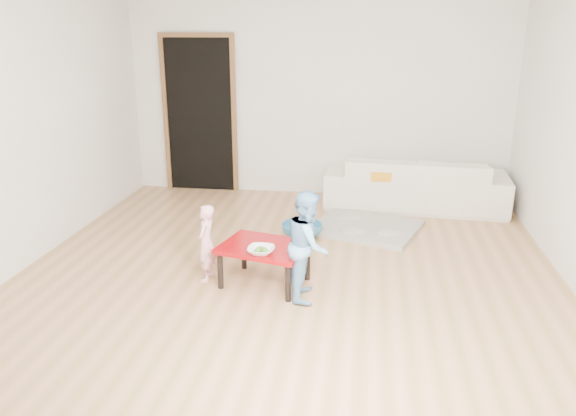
% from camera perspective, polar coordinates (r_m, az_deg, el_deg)
% --- Properties ---
extents(floor, '(5.00, 5.00, 0.01)m').
position_cam_1_polar(floor, '(5.42, 0.31, -5.89)').
color(floor, '#9F7944').
rests_on(floor, ground).
extents(back_wall, '(5.00, 0.02, 2.60)m').
position_cam_1_polar(back_wall, '(7.49, 3.05, 11.16)').
color(back_wall, white).
rests_on(back_wall, floor).
extents(left_wall, '(0.02, 5.00, 2.60)m').
position_cam_1_polar(left_wall, '(5.92, -24.64, 7.69)').
color(left_wall, white).
rests_on(left_wall, floor).
extents(doorway, '(1.02, 0.08, 2.11)m').
position_cam_1_polar(doorway, '(7.82, -8.91, 9.23)').
color(doorway, brown).
rests_on(doorway, back_wall).
extents(sofa, '(2.27, 0.99, 0.65)m').
position_cam_1_polar(sofa, '(7.23, 12.80, 2.58)').
color(sofa, '#ECE6CD').
rests_on(sofa, floor).
extents(cushion, '(0.45, 0.41, 0.11)m').
position_cam_1_polar(cushion, '(6.94, 10.07, 3.48)').
color(cushion, orange).
rests_on(cushion, sofa).
extents(red_table, '(0.85, 0.72, 0.37)m').
position_cam_1_polar(red_table, '(4.99, -2.39, -5.76)').
color(red_table, maroon).
rests_on(red_table, floor).
extents(bowl, '(0.23, 0.23, 0.06)m').
position_cam_1_polar(bowl, '(4.74, -2.75, -4.32)').
color(bowl, white).
rests_on(bowl, red_table).
extents(broccoli, '(0.12, 0.12, 0.06)m').
position_cam_1_polar(broccoli, '(4.74, -2.75, -4.32)').
color(broccoli, '#2D5919').
rests_on(broccoli, red_table).
extents(child_pink, '(0.18, 0.26, 0.71)m').
position_cam_1_polar(child_pink, '(5.06, -8.33, -3.55)').
color(child_pink, pink).
rests_on(child_pink, floor).
extents(child_blue, '(0.37, 0.47, 0.93)m').
position_cam_1_polar(child_blue, '(4.67, 2.07, -3.78)').
color(child_blue, '#5799CB').
rests_on(child_blue, floor).
extents(basin, '(0.45, 0.45, 0.14)m').
position_cam_1_polar(basin, '(6.13, 1.43, -2.27)').
color(basin, teal).
rests_on(basin, floor).
extents(blanket, '(1.36, 1.24, 0.06)m').
position_cam_1_polar(blanket, '(6.40, 7.88, -1.94)').
color(blanket, '#B3AA9E').
rests_on(blanket, floor).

